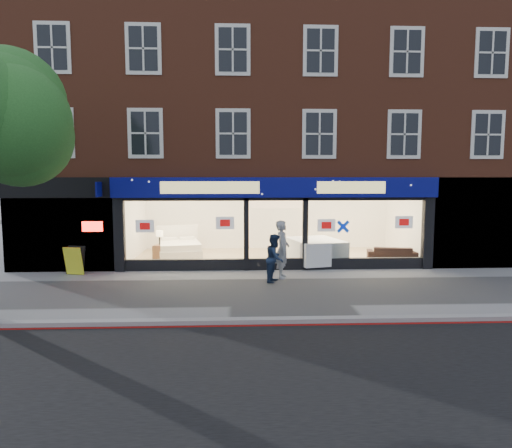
{
  "coord_description": "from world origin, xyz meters",
  "views": [
    {
      "loc": [
        -1.41,
        -13.0,
        3.34
      ],
      "look_at": [
        -0.73,
        2.5,
        1.71
      ],
      "focal_mm": 32.0,
      "sensor_mm": 36.0,
      "label": 1
    }
  ],
  "objects": [
    {
      "name": "kerb_stone",
      "position": [
        0.0,
        -2.9,
        0.06
      ],
      "size": [
        60.0,
        0.25,
        0.12
      ],
      "primitive_type": "cube",
      "color": "gray",
      "rests_on": "ground"
    },
    {
      "name": "bedside_table",
      "position": [
        -4.4,
        4.8,
        0.38
      ],
      "size": [
        0.55,
        0.55,
        0.55
      ],
      "primitive_type": "cube",
      "rotation": [
        0.0,
        0.0,
        -0.26
      ],
      "color": "brown",
      "rests_on": "showroom_floor"
    },
    {
      "name": "sofa",
      "position": [
        4.6,
        4.13,
        0.37
      ],
      "size": [
        1.97,
        1.1,
        0.54
      ],
      "primitive_type": "imported",
      "rotation": [
        0.0,
        0.0,
        2.93
      ],
      "color": "black",
      "rests_on": "showroom_floor"
    },
    {
      "name": "pedestrian_blue",
      "position": [
        -0.19,
        1.18,
        0.76
      ],
      "size": [
        0.79,
        0.89,
        1.53
      ],
      "primitive_type": "imported",
      "rotation": [
        0.0,
        0.0,
        1.23
      ],
      "color": "#182743",
      "rests_on": "ground"
    },
    {
      "name": "display_bed",
      "position": [
        -3.74,
        5.55,
        0.43
      ],
      "size": [
        2.06,
        2.35,
        1.16
      ],
      "rotation": [
        0.0,
        0.0,
        0.2
      ],
      "color": "white",
      "rests_on": "showroom_floor"
    },
    {
      "name": "kerb_line",
      "position": [
        0.0,
        -3.1,
        0.01
      ],
      "size": [
        60.0,
        0.1,
        0.01
      ],
      "primitive_type": "cube",
      "color": "#8C0A07",
      "rests_on": "ground"
    },
    {
      "name": "mattress_stack",
      "position": [
        1.6,
        4.0,
        0.53
      ],
      "size": [
        2.2,
        2.52,
        0.85
      ],
      "rotation": [
        0.0,
        0.0,
        0.26
      ],
      "color": "white",
      "rests_on": "showroom_floor"
    },
    {
      "name": "building",
      "position": [
        -0.02,
        6.93,
        6.67
      ],
      "size": [
        19.0,
        8.26,
        10.3
      ],
      "color": "brown",
      "rests_on": "ground"
    },
    {
      "name": "a_board",
      "position": [
        -6.9,
        2.52,
        0.49
      ],
      "size": [
        0.71,
        0.53,
        0.98
      ],
      "primitive_type": "cube",
      "rotation": [
        0.0,
        0.0,
        -0.2
      ],
      "color": "yellow",
      "rests_on": "ground"
    },
    {
      "name": "ground",
      "position": [
        0.0,
        0.0,
        0.0
      ],
      "size": [
        120.0,
        120.0,
        0.0
      ],
      "primitive_type": "plane",
      "color": "gray",
      "rests_on": "ground"
    },
    {
      "name": "showroom_floor",
      "position": [
        0.0,
        5.25,
        0.05
      ],
      "size": [
        11.0,
        4.5,
        0.1
      ],
      "primitive_type": "cube",
      "color": "tan",
      "rests_on": "ground"
    },
    {
      "name": "pedestrian_grey",
      "position": [
        0.1,
        1.72,
        0.95
      ],
      "size": [
        0.57,
        0.76,
        1.9
      ],
      "primitive_type": "imported",
      "rotation": [
        0.0,
        0.0,
        1.39
      ],
      "color": "#94979B",
      "rests_on": "ground"
    }
  ]
}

